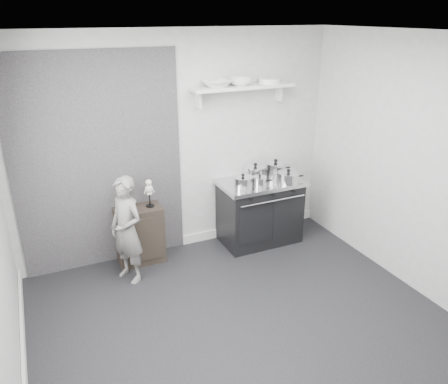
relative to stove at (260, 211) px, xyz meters
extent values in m
plane|color=black|center=(-0.97, -1.48, -0.43)|extent=(4.00, 4.00, 0.00)
cube|color=#A7A7A5|center=(-0.97, 0.32, 0.92)|extent=(4.00, 0.02, 2.70)
cube|color=#A7A7A5|center=(-0.97, -3.28, 0.92)|extent=(4.00, 0.02, 2.70)
cube|color=#A7A7A5|center=(1.03, -1.48, 0.92)|extent=(0.02, 3.60, 2.70)
cube|color=silver|center=(-0.97, -1.48, 2.27)|extent=(4.00, 3.60, 0.02)
cube|color=black|center=(-1.92, 0.31, 0.82)|extent=(1.90, 0.02, 2.50)
cube|color=silver|center=(0.03, 0.30, -0.37)|extent=(2.00, 0.03, 0.12)
cube|color=silver|center=(-0.17, 0.19, 1.59)|extent=(1.30, 0.26, 0.04)
cube|color=silver|center=(-0.72, 0.26, 1.47)|extent=(0.03, 0.12, 0.20)
cube|color=silver|center=(0.38, 0.26, 1.47)|extent=(0.03, 0.12, 0.20)
cube|color=black|center=(0.00, 0.00, -0.03)|extent=(1.00, 0.60, 0.80)
cube|color=silver|center=(0.00, 0.00, 0.40)|extent=(1.06, 0.64, 0.05)
cube|color=black|center=(-0.24, -0.30, -0.01)|extent=(0.42, 0.02, 0.52)
cube|color=black|center=(0.24, -0.30, -0.01)|extent=(0.42, 0.02, 0.52)
cylinder|color=silver|center=(0.00, -0.33, 0.27)|extent=(0.90, 0.02, 0.02)
cylinder|color=black|center=(-0.30, -0.31, 0.35)|extent=(0.04, 0.03, 0.04)
cylinder|color=black|center=(0.00, -0.31, 0.35)|extent=(0.04, 0.03, 0.04)
cylinder|color=black|center=(0.30, -0.31, 0.35)|extent=(0.04, 0.03, 0.04)
cube|color=black|center=(-1.57, 0.13, -0.07)|extent=(0.55, 0.32, 0.71)
imported|color=slate|center=(-1.79, -0.19, 0.19)|extent=(0.47, 0.54, 1.24)
cylinder|color=silver|center=(-0.30, -0.09, 0.48)|extent=(0.23, 0.23, 0.12)
cylinder|color=silver|center=(-0.30, -0.09, 0.55)|extent=(0.24, 0.24, 0.01)
sphere|color=black|center=(-0.30, -0.09, 0.58)|extent=(0.04, 0.04, 0.04)
cylinder|color=black|center=(-0.15, -0.09, 0.48)|extent=(0.10, 0.02, 0.02)
cylinder|color=silver|center=(-0.02, 0.11, 0.50)|extent=(0.27, 0.27, 0.15)
cylinder|color=silver|center=(-0.02, 0.11, 0.58)|extent=(0.28, 0.28, 0.02)
sphere|color=black|center=(-0.02, 0.11, 0.61)|extent=(0.05, 0.05, 0.05)
cylinder|color=black|center=(0.15, 0.11, 0.50)|extent=(0.10, 0.02, 0.02)
cylinder|color=silver|center=(0.28, 0.11, 0.50)|extent=(0.28, 0.28, 0.16)
cylinder|color=silver|center=(0.28, 0.11, 0.59)|extent=(0.28, 0.28, 0.02)
sphere|color=black|center=(0.28, 0.11, 0.62)|extent=(0.05, 0.05, 0.05)
cylinder|color=black|center=(0.45, 0.11, 0.50)|extent=(0.10, 0.02, 0.02)
cylinder|color=silver|center=(0.28, -0.20, 0.48)|extent=(0.27, 0.27, 0.12)
cylinder|color=silver|center=(0.28, -0.20, 0.55)|extent=(0.28, 0.28, 0.01)
sphere|color=black|center=(0.28, -0.20, 0.58)|extent=(0.05, 0.05, 0.05)
cylinder|color=black|center=(0.46, -0.20, 0.48)|extent=(0.10, 0.02, 0.02)
cylinder|color=silver|center=(-0.10, -0.16, 0.48)|extent=(0.17, 0.17, 0.11)
cylinder|color=silver|center=(-0.10, -0.16, 0.54)|extent=(0.17, 0.17, 0.01)
sphere|color=black|center=(-0.10, -0.16, 0.56)|extent=(0.03, 0.03, 0.03)
cylinder|color=black|center=(0.02, -0.16, 0.48)|extent=(0.10, 0.02, 0.02)
imported|color=white|center=(-0.52, 0.19, 1.65)|extent=(0.33, 0.33, 0.08)
imported|color=white|center=(-0.21, 0.19, 1.65)|extent=(0.27, 0.27, 0.08)
cylinder|color=white|center=(0.18, 0.19, 1.64)|extent=(0.27, 0.27, 0.06)
camera|label=1|loc=(-2.60, -4.54, 2.41)|focal=35.00mm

